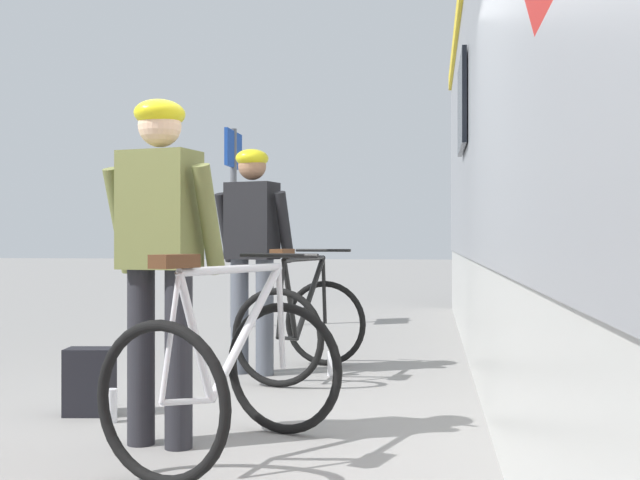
{
  "coord_description": "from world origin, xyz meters",
  "views": [
    {
      "loc": [
        0.99,
        -3.93,
        1.04
      ],
      "look_at": [
        0.21,
        1.53,
        1.05
      ],
      "focal_mm": 43.53,
      "sensor_mm": 36.0,
      "label": 1
    }
  ],
  "objects_px": {
    "bicycle_near_black": "(303,324)",
    "water_bottle_near_the_bikes": "(332,364)",
    "bicycle_far_silver": "(229,374)",
    "platform_sign_post": "(233,193)",
    "water_bottle_by_the_backpack": "(111,406)",
    "cyclist_near_in_dark": "(252,240)",
    "cyclist_far_in_olive": "(160,239)",
    "backpack_on_platform": "(90,382)"
  },
  "relations": [
    {
      "from": "bicycle_near_black",
      "to": "water_bottle_near_the_bikes",
      "type": "height_order",
      "value": "bicycle_near_black"
    },
    {
      "from": "bicycle_far_silver",
      "to": "platform_sign_post",
      "type": "relative_size",
      "value": 0.52
    },
    {
      "from": "bicycle_near_black",
      "to": "bicycle_far_silver",
      "type": "distance_m",
      "value": 2.28
    },
    {
      "from": "bicycle_near_black",
      "to": "bicycle_far_silver",
      "type": "relative_size",
      "value": 0.96
    },
    {
      "from": "bicycle_near_black",
      "to": "platform_sign_post",
      "type": "height_order",
      "value": "platform_sign_post"
    },
    {
      "from": "bicycle_far_silver",
      "to": "bicycle_near_black",
      "type": "bearing_deg",
      "value": 90.42
    },
    {
      "from": "water_bottle_by_the_backpack",
      "to": "platform_sign_post",
      "type": "relative_size",
      "value": 0.08
    },
    {
      "from": "cyclist_near_in_dark",
      "to": "cyclist_far_in_olive",
      "type": "relative_size",
      "value": 1.0
    },
    {
      "from": "bicycle_far_silver",
      "to": "platform_sign_post",
      "type": "distance_m",
      "value": 5.79
    },
    {
      "from": "cyclist_far_in_olive",
      "to": "cyclist_near_in_dark",
      "type": "bearing_deg",
      "value": 90.59
    },
    {
      "from": "water_bottle_near_the_bikes",
      "to": "water_bottle_by_the_backpack",
      "type": "bearing_deg",
      "value": -121.96
    },
    {
      "from": "cyclist_near_in_dark",
      "to": "backpack_on_platform",
      "type": "relative_size",
      "value": 4.4
    },
    {
      "from": "backpack_on_platform",
      "to": "bicycle_far_silver",
      "type": "bearing_deg",
      "value": -43.57
    },
    {
      "from": "cyclist_near_in_dark",
      "to": "bicycle_near_black",
      "type": "bearing_deg",
      "value": -2.58
    },
    {
      "from": "bicycle_near_black",
      "to": "backpack_on_platform",
      "type": "height_order",
      "value": "bicycle_near_black"
    },
    {
      "from": "cyclist_far_in_olive",
      "to": "bicycle_near_black",
      "type": "height_order",
      "value": "cyclist_far_in_olive"
    },
    {
      "from": "cyclist_near_in_dark",
      "to": "water_bottle_near_the_bikes",
      "type": "height_order",
      "value": "cyclist_near_in_dark"
    },
    {
      "from": "platform_sign_post",
      "to": "bicycle_near_black",
      "type": "bearing_deg",
      "value": -66.65
    },
    {
      "from": "water_bottle_near_the_bikes",
      "to": "platform_sign_post",
      "type": "relative_size",
      "value": 0.08
    },
    {
      "from": "backpack_on_platform",
      "to": "water_bottle_by_the_backpack",
      "type": "height_order",
      "value": "backpack_on_platform"
    },
    {
      "from": "bicycle_near_black",
      "to": "backpack_on_platform",
      "type": "bearing_deg",
      "value": -124.65
    },
    {
      "from": "bicycle_near_black",
      "to": "backpack_on_platform",
      "type": "xyz_separation_m",
      "value": [
        -1.04,
        -1.51,
        -0.2
      ]
    },
    {
      "from": "bicycle_far_silver",
      "to": "water_bottle_by_the_backpack",
      "type": "height_order",
      "value": "bicycle_far_silver"
    },
    {
      "from": "backpack_on_platform",
      "to": "platform_sign_post",
      "type": "height_order",
      "value": "platform_sign_post"
    },
    {
      "from": "backpack_on_platform",
      "to": "water_bottle_near_the_bikes",
      "type": "distance_m",
      "value": 2.0
    },
    {
      "from": "water_bottle_by_the_backpack",
      "to": "bicycle_far_silver",
      "type": "bearing_deg",
      "value": -35.23
    },
    {
      "from": "backpack_on_platform",
      "to": "cyclist_far_in_olive",
      "type": "bearing_deg",
      "value": -50.74
    },
    {
      "from": "water_bottle_near_the_bikes",
      "to": "water_bottle_by_the_backpack",
      "type": "xyz_separation_m",
      "value": [
        -1.06,
        -1.7,
        0.0
      ]
    },
    {
      "from": "backpack_on_platform",
      "to": "platform_sign_post",
      "type": "bearing_deg",
      "value": 86.38
    },
    {
      "from": "backpack_on_platform",
      "to": "water_bottle_by_the_backpack",
      "type": "xyz_separation_m",
      "value": [
        0.21,
        -0.16,
        -0.1
      ]
    },
    {
      "from": "cyclist_near_in_dark",
      "to": "backpack_on_platform",
      "type": "height_order",
      "value": "cyclist_near_in_dark"
    },
    {
      "from": "bicycle_far_silver",
      "to": "platform_sign_post",
      "type": "height_order",
      "value": "platform_sign_post"
    },
    {
      "from": "cyclist_far_in_olive",
      "to": "bicycle_far_silver",
      "type": "bearing_deg",
      "value": -20.47
    },
    {
      "from": "water_bottle_by_the_backpack",
      "to": "platform_sign_post",
      "type": "height_order",
      "value": "platform_sign_post"
    },
    {
      "from": "cyclist_near_in_dark",
      "to": "cyclist_far_in_olive",
      "type": "bearing_deg",
      "value": -89.41
    },
    {
      "from": "cyclist_far_in_olive",
      "to": "water_bottle_near_the_bikes",
      "type": "bearing_deg",
      "value": 74.27
    },
    {
      "from": "water_bottle_by_the_backpack",
      "to": "water_bottle_near_the_bikes",
      "type": "bearing_deg",
      "value": 58.04
    },
    {
      "from": "cyclist_far_in_olive",
      "to": "water_bottle_near_the_bikes",
      "type": "distance_m",
      "value": 2.44
    },
    {
      "from": "cyclist_near_in_dark",
      "to": "bicycle_far_silver",
      "type": "height_order",
      "value": "cyclist_near_in_dark"
    },
    {
      "from": "bicycle_far_silver",
      "to": "water_bottle_near_the_bikes",
      "type": "xyz_separation_m",
      "value": [
        0.21,
        2.31,
        -0.31
      ]
    },
    {
      "from": "cyclist_near_in_dark",
      "to": "bicycle_far_silver",
      "type": "bearing_deg",
      "value": -79.6
    },
    {
      "from": "cyclist_near_in_dark",
      "to": "platform_sign_post",
      "type": "distance_m",
      "value": 3.39
    }
  ]
}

